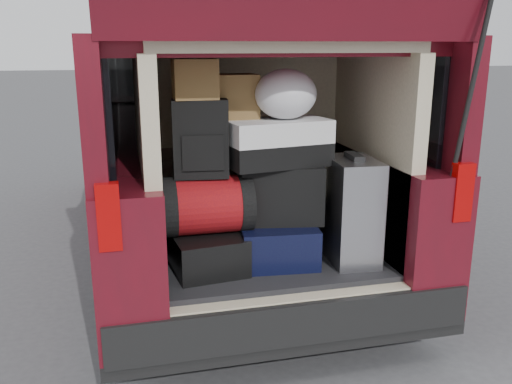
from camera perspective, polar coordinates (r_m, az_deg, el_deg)
The scene contains 13 objects.
ground at distance 3.25m, azimuth 2.25°, elevation -17.06°, with size 80.00×80.00×0.00m, color #3D3D40.
minivan at distance 4.64m, azimuth -3.95°, elevation 4.91°, with size 1.90×5.35×2.77m.
load_floor at distance 3.35m, azimuth 0.99°, elevation -10.64°, with size 1.24×1.05×0.55m, color black.
black_hardshell at distance 3.02m, azimuth -5.43°, elevation -5.91°, with size 0.37×0.51×0.20m, color black.
navy_hardshell at distance 3.11m, azimuth 2.02°, elevation -4.96°, with size 0.42×0.51×0.22m, color black.
silver_roller at distance 3.08m, azimuth 10.04°, elevation -1.91°, with size 0.24×0.39×0.58m, color white.
red_duffel at distance 2.91m, azimuth -5.19°, elevation -1.35°, with size 0.47×0.31×0.31m, color #9E100E.
black_soft_case at distance 3.04m, azimuth 2.67°, elevation -0.07°, with size 0.45×0.27×0.32m, color black.
backpack at distance 2.85m, azimuth -5.87°, elevation 5.65°, with size 0.28×0.17×0.41m, color black.
twotone_duffel at distance 2.96m, azimuth 2.27°, elevation 5.22°, with size 0.55×0.29×0.25m, color silver.
grocery_sack_lower at distance 2.82m, azimuth -6.45°, elevation 11.73°, with size 0.22×0.18×0.20m, color olive.
grocery_sack_upper at distance 2.99m, azimuth -2.29°, elevation 10.03°, with size 0.24×0.19×0.24m, color olive.
plastic_bag_center at distance 2.95m, azimuth 3.14°, elevation 10.24°, with size 0.34×0.31×0.27m, color white.
Camera 1 is at (-0.77, -2.64, 1.73)m, focal length 38.00 mm.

